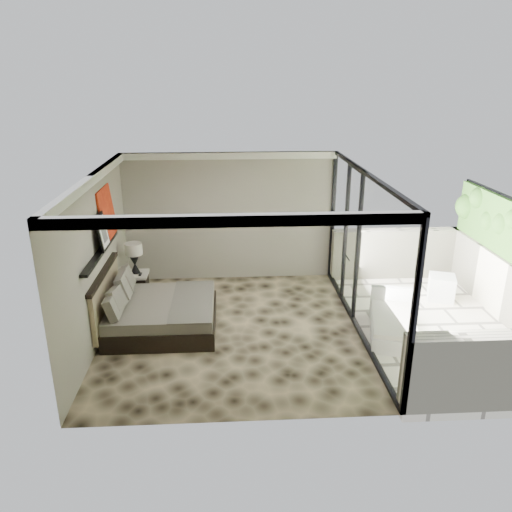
{
  "coord_description": "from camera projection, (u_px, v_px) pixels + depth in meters",
  "views": [
    {
      "loc": [
        -0.05,
        -7.92,
        4.29
      ],
      "look_at": [
        0.45,
        0.4,
        1.26
      ],
      "focal_mm": 35.0,
      "sensor_mm": 36.0,
      "label": 1
    }
  ],
  "objects": [
    {
      "name": "abstract_canvas",
      "position": [
        107.0,
        213.0,
        8.89
      ],
      "size": [
        0.13,
        0.9,
        0.9
      ],
      "primitive_type": "cube",
      "rotation": [
        0.0,
        -0.1,
        0.0
      ],
      "color": "#AE570E",
      "rests_on": "picture_ledge"
    },
    {
      "name": "glass_wall",
      "position": [
        362.0,
        254.0,
        8.54
      ],
      "size": [
        0.08,
        5.0,
        2.8
      ],
      "primitive_type": "cube",
      "color": "white",
      "rests_on": "floor"
    },
    {
      "name": "floor",
      "position": [
        232.0,
        330.0,
        8.9
      ],
      "size": [
        5.0,
        5.0,
        0.0
      ],
      "primitive_type": "plane",
      "color": "black",
      "rests_on": "ground"
    },
    {
      "name": "lounger",
      "position": [
        393.0,
        324.0,
        8.74
      ],
      "size": [
        1.12,
        1.67,
        0.6
      ],
      "rotation": [
        0.0,
        0.0,
        -0.25
      ],
      "color": "silver",
      "rests_on": "terrace_slab"
    },
    {
      "name": "ceiling",
      "position": [
        229.0,
        175.0,
        7.94
      ],
      "size": [
        4.5,
        5.0,
        0.02
      ],
      "primitive_type": "cube",
      "color": "silver",
      "rests_on": "back_wall"
    },
    {
      "name": "bed",
      "position": [
        156.0,
        312.0,
        8.87
      ],
      "size": [
        1.94,
        1.88,
        1.07
      ],
      "color": "black",
      "rests_on": "floor"
    },
    {
      "name": "table_lamp",
      "position": [
        134.0,
        254.0,
        9.97
      ],
      "size": [
        0.34,
        0.34,
        0.63
      ],
      "color": "black",
      "rests_on": "nightstand"
    },
    {
      "name": "ottoman",
      "position": [
        441.0,
        287.0,
        10.08
      ],
      "size": [
        0.63,
        0.63,
        0.5
      ],
      "primitive_type": "cube",
      "rotation": [
        0.0,
        0.0,
        -0.34
      ],
      "color": "silver",
      "rests_on": "terrace_slab"
    },
    {
      "name": "back_wall",
      "position": [
        230.0,
        217.0,
        10.76
      ],
      "size": [
        4.5,
        0.02,
        2.8
      ],
      "primitive_type": "cube",
      "color": "gray",
      "rests_on": "floor"
    },
    {
      "name": "picture_ledge",
      "position": [
        101.0,
        252.0,
        8.36
      ],
      "size": [
        0.12,
        2.2,
        0.05
      ],
      "primitive_type": "cube",
      "color": "black",
      "rests_on": "left_wall"
    },
    {
      "name": "terrace_slab",
      "position": [
        437.0,
        327.0,
        9.13
      ],
      "size": [
        3.0,
        5.0,
        0.12
      ],
      "primitive_type": "cube",
      "color": "beige",
      "rests_on": "ground"
    },
    {
      "name": "nightstand",
      "position": [
        136.0,
        286.0,
        10.17
      ],
      "size": [
        0.65,
        0.65,
        0.49
      ],
      "primitive_type": "cube",
      "rotation": [
        0.0,
        0.0,
        0.42
      ],
      "color": "black",
      "rests_on": "floor"
    },
    {
      "name": "left_wall",
      "position": [
        96.0,
        260.0,
        8.29
      ],
      "size": [
        0.02,
        5.0,
        2.8
      ],
      "primitive_type": "cube",
      "color": "gray",
      "rests_on": "floor"
    },
    {
      "name": "framed_print",
      "position": [
        102.0,
        232.0,
        8.33
      ],
      "size": [
        0.11,
        0.5,
        0.6
      ],
      "primitive_type": "cube",
      "rotation": [
        0.0,
        -0.14,
        0.0
      ],
      "color": "black",
      "rests_on": "picture_ledge"
    }
  ]
}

